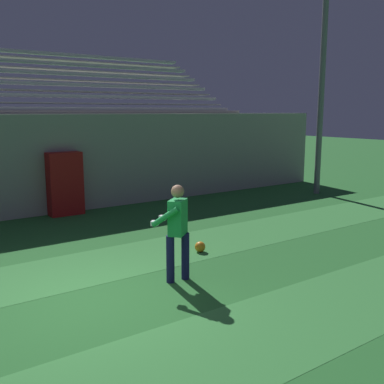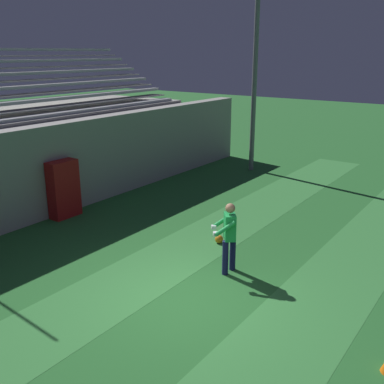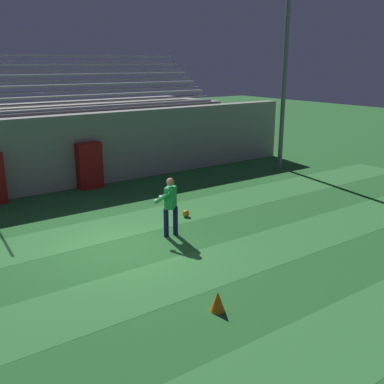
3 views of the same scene
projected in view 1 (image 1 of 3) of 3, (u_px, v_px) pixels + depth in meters
ground_plane at (89, 302)px, 6.87m from camera, size 80.00×80.00×0.00m
turf_stripe_mid at (168, 370)px, 5.05m from camera, size 28.00×1.87×0.01m
turf_stripe_far at (57, 273)px, 8.06m from camera, size 28.00×1.87×0.01m
padding_pillar_gate_right at (65, 184)px, 12.51m from camera, size 0.94×0.44×1.76m
floodlight_pole at (325, 30)px, 14.99m from camera, size 0.90×0.36×8.90m
goalkeeper at (177, 227)px, 7.57m from camera, size 0.74×0.73×1.67m
soccer_ball at (200, 247)px, 9.28m from camera, size 0.22×0.22×0.22m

